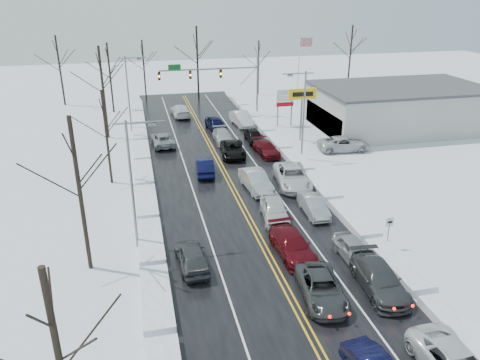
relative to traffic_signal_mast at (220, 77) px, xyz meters
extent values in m
plane|color=silver|center=(-3.45, -27.99, -5.48)|extent=(160.00, 160.00, 0.00)
cube|color=black|center=(-3.45, -25.99, -5.47)|extent=(14.00, 84.00, 0.01)
cube|color=white|center=(-11.05, -25.99, -5.48)|extent=(1.69, 72.00, 0.57)
cube|color=white|center=(4.15, -25.99, -5.48)|extent=(1.69, 72.00, 0.57)
cylinder|color=slate|center=(5.05, 0.01, -1.48)|extent=(0.24, 0.24, 8.00)
cylinder|color=slate|center=(-1.45, 0.01, 1.02)|extent=(13.00, 0.18, 0.18)
cylinder|color=slate|center=(3.85, 0.01, -0.08)|extent=(2.33, 0.10, 2.33)
cube|color=#0C591E|center=(-5.95, 0.01, 1.42)|extent=(1.60, 0.08, 0.70)
cube|color=black|center=(0.05, 0.01, 0.37)|extent=(0.32, 0.25, 1.05)
sphere|color=#3F0705|center=(0.05, -0.15, 0.67)|extent=(0.20, 0.20, 0.20)
sphere|color=orange|center=(0.05, -0.15, 0.37)|extent=(0.22, 0.22, 0.22)
sphere|color=black|center=(0.05, -0.15, 0.07)|extent=(0.20, 0.20, 0.20)
cube|color=black|center=(-3.95, 0.01, 0.37)|extent=(0.32, 0.25, 1.05)
sphere|color=#3F0705|center=(-3.95, -0.15, 0.67)|extent=(0.20, 0.20, 0.20)
sphere|color=orange|center=(-3.95, -0.15, 0.37)|extent=(0.22, 0.22, 0.22)
sphere|color=black|center=(-3.95, -0.15, 0.07)|extent=(0.20, 0.20, 0.20)
cube|color=black|center=(-7.95, 0.01, 0.37)|extent=(0.32, 0.25, 1.05)
sphere|color=#3F0705|center=(-7.95, -0.15, 0.67)|extent=(0.20, 0.20, 0.20)
sphere|color=orange|center=(-7.95, -0.15, 0.37)|extent=(0.22, 0.22, 0.22)
sphere|color=black|center=(-7.95, -0.15, 0.07)|extent=(0.20, 0.20, 0.20)
cylinder|color=slate|center=(7.05, -11.99, -2.68)|extent=(0.20, 0.20, 5.60)
cube|color=yellow|center=(7.05, -11.99, -0.08)|extent=(3.20, 0.30, 1.20)
cube|color=black|center=(7.05, -12.16, -0.08)|extent=(2.40, 0.04, 0.50)
cylinder|color=slate|center=(6.15, -5.99, -3.48)|extent=(0.16, 0.16, 4.00)
cylinder|color=slate|center=(7.95, -5.99, -3.48)|extent=(0.16, 0.16, 4.00)
cube|color=white|center=(7.05, -5.99, -1.18)|extent=(2.20, 0.22, 0.70)
cube|color=white|center=(7.05, -5.99, -1.98)|extent=(2.20, 0.22, 0.70)
cube|color=#B20D17|center=(7.05, -5.99, -2.68)|extent=(2.20, 0.22, 0.50)
cylinder|color=slate|center=(4.75, -35.99, -4.38)|extent=(0.08, 0.08, 2.20)
cube|color=white|center=(4.75, -35.99, -3.48)|extent=(0.55, 0.05, 0.70)
cube|color=black|center=(4.75, -36.03, -3.48)|extent=(0.35, 0.02, 0.15)
cylinder|color=silver|center=(11.55, 2.01, -0.48)|extent=(0.14, 0.14, 10.00)
cube|color=#B1B1AC|center=(20.55, -9.99, -2.98)|extent=(20.00, 12.00, 5.00)
cube|color=#262628|center=(10.60, -9.99, -3.88)|extent=(0.10, 11.00, 2.80)
cube|color=#3F3F42|center=(20.55, -9.99, -0.33)|extent=(20.40, 12.40, 0.30)
cylinder|color=slate|center=(5.05, -17.99, -0.98)|extent=(0.18, 0.18, 9.00)
cylinder|color=slate|center=(4.25, -17.99, 3.32)|extent=(3.20, 0.12, 0.12)
cube|color=slate|center=(3.45, -17.99, 3.17)|extent=(0.50, 0.25, 0.18)
cylinder|color=slate|center=(-11.95, -31.99, -0.98)|extent=(0.18, 0.18, 9.00)
cylinder|color=slate|center=(-11.15, -31.99, 3.32)|extent=(3.20, 0.12, 0.12)
cube|color=slate|center=(-10.35, -31.99, 3.17)|extent=(0.50, 0.25, 0.18)
cylinder|color=slate|center=(-11.95, -3.99, -0.98)|extent=(0.18, 0.18, 9.00)
cylinder|color=slate|center=(-11.15, -3.99, 3.32)|extent=(3.20, 0.12, 0.12)
cube|color=slate|center=(-10.35, -3.99, 3.17)|extent=(0.50, 0.25, 0.18)
cylinder|color=#2D231C|center=(-14.95, -33.99, -0.48)|extent=(0.27, 0.27, 10.00)
cylinder|color=#2D231C|center=(-13.95, -19.99, -1.23)|extent=(0.23, 0.23, 8.50)
cylinder|color=#2D231C|center=(-14.65, -5.99, -0.23)|extent=(0.28, 0.28, 10.50)
cylinder|color=#2D231C|center=(-14.25, 6.01, -0.73)|extent=(0.25, 0.25, 9.50)
cylinder|color=#2D231C|center=(-21.45, 12.01, -0.48)|extent=(0.27, 0.27, 10.00)
cylinder|color=#2D231C|center=(-9.45, 13.01, -0.98)|extent=(0.24, 0.24, 9.00)
cylinder|color=#2D231C|center=(-1.45, 11.01, 0.02)|extent=(0.29, 0.29, 11.00)
cylinder|color=#2D231C|center=(8.55, 12.51, -1.23)|extent=(0.23, 0.23, 8.50)
cylinder|color=#2D231C|center=(24.55, 13.01, -0.23)|extent=(0.28, 0.28, 10.50)
imported|color=#383B3C|center=(-1.77, -40.24, -5.48)|extent=(2.91, 5.24, 1.39)
imported|color=#540B12|center=(-1.87, -35.36, -5.48)|extent=(2.29, 5.24, 1.50)
imported|color=silver|center=(-1.55, -30.20, -5.48)|extent=(2.51, 4.95, 1.61)
imported|color=#A9ACB2|center=(-1.51, -24.43, -5.48)|extent=(2.19, 5.14, 1.65)
imported|color=black|center=(-1.66, -15.43, -5.48)|extent=(2.94, 5.42, 1.44)
imported|color=#AAACB2|center=(-1.82, -10.66, -5.48)|extent=(2.01, 4.75, 1.37)
imported|color=black|center=(-1.74, -5.87, -5.48)|extent=(2.50, 4.89, 1.59)
imported|color=#383A3D|center=(1.84, -40.24, -5.48)|extent=(2.54, 5.47, 1.55)
imported|color=#999CA0|center=(1.87, -36.87, -5.48)|extent=(1.75, 4.16, 1.41)
imported|color=#9C9FA3|center=(1.72, -30.01, -5.48)|extent=(1.59, 4.25, 1.39)
imported|color=silver|center=(1.91, -24.23, -5.48)|extent=(3.61, 6.41, 1.69)
imported|color=#4B0A10|center=(1.86, -15.84, -5.48)|extent=(2.30, 4.87, 1.37)
imported|color=black|center=(1.66, -11.41, -5.48)|extent=(1.74, 4.24, 1.44)
imported|color=silver|center=(1.85, -4.47, -5.48)|extent=(2.40, 5.40, 1.72)
imported|color=black|center=(-5.33, -19.76, -5.48)|extent=(1.97, 4.71, 1.51)
imported|color=#94969B|center=(-8.57, -10.33, -5.48)|extent=(2.64, 5.22, 1.41)
imported|color=white|center=(-5.30, 1.71, -5.48)|extent=(2.55, 5.59, 1.59)
imported|color=#3A3C3E|center=(-8.59, -35.34, -5.48)|extent=(2.02, 4.51, 1.51)
imported|color=silver|center=(10.39, -16.53, -5.48)|extent=(5.81, 3.06, 1.56)
imported|color=black|center=(13.41, -12.24, -5.48)|extent=(2.34, 4.96, 1.40)
imported|color=black|center=(11.52, -6.19, -5.48)|extent=(1.74, 4.00, 1.34)
camera|label=1|loc=(-11.30, -60.87, 11.35)|focal=35.00mm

